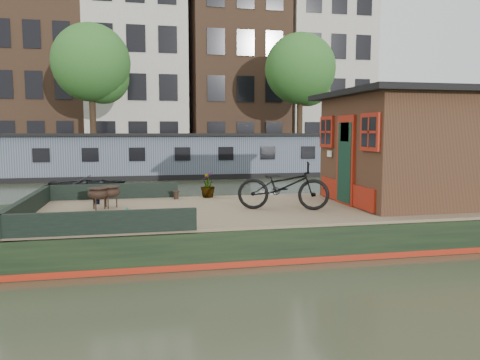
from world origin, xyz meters
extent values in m
plane|color=#303723|center=(0.00, 0.00, 0.00)|extent=(120.00, 120.00, 0.00)
cube|color=black|center=(0.00, 0.00, 0.30)|extent=(12.00, 4.00, 0.60)
cylinder|color=black|center=(-6.00, 0.00, 0.30)|extent=(4.00, 4.00, 0.60)
cube|color=maroon|center=(0.00, 0.00, 0.06)|extent=(12.02, 4.02, 0.10)
cube|color=#856C52|center=(0.00, 0.00, 0.62)|extent=(11.80, 3.80, 0.05)
cube|color=black|center=(-5.92, 0.00, 0.82)|extent=(0.12, 4.00, 0.35)
cube|color=black|center=(-4.50, 1.92, 0.82)|extent=(3.00, 0.12, 0.35)
cube|color=black|center=(-4.50, -1.92, 0.82)|extent=(3.00, 0.12, 0.35)
cube|color=black|center=(2.20, 0.00, 1.80)|extent=(3.50, 3.00, 2.30)
cube|color=black|center=(2.20, 0.00, 3.01)|extent=(4.00, 3.50, 0.12)
cube|color=maroon|center=(0.42, 0.00, 1.60)|extent=(0.06, 0.80, 1.90)
cube|color=black|center=(0.40, 0.00, 1.55)|extent=(0.04, 0.64, 1.70)
cube|color=maroon|center=(0.42, -1.05, 2.20)|extent=(0.06, 0.72, 0.72)
cube|color=maroon|center=(0.42, 1.05, 2.20)|extent=(0.06, 0.72, 0.72)
imported|color=black|center=(-1.07, -0.35, 1.13)|extent=(1.93, 1.16, 0.96)
imported|color=brown|center=(-4.80, 1.17, 0.82)|extent=(0.23, 0.24, 0.34)
imported|color=maroon|center=(-2.30, 1.70, 0.95)|extent=(0.40, 0.40, 0.60)
imported|color=#9B522D|center=(-4.07, -1.36, 0.80)|extent=(0.19, 0.19, 0.31)
cylinder|color=black|center=(-3.06, 1.55, 0.75)|extent=(0.17, 0.17, 0.19)
cylinder|color=black|center=(-5.60, -1.62, 0.75)|extent=(0.18, 0.18, 0.21)
imported|color=black|center=(-5.92, 10.07, 0.30)|extent=(2.98, 2.18, 0.61)
cube|color=slate|center=(0.00, 14.00, 1.00)|extent=(20.00, 4.00, 2.00)
cube|color=black|center=(0.00, 14.00, 2.05)|extent=(20.40, 4.40, 0.12)
cube|color=black|center=(0.00, 14.00, 0.12)|extent=(20.00, 4.05, 0.24)
cube|color=#47443F|center=(0.00, 20.50, 0.45)|extent=(60.00, 6.00, 0.90)
cube|color=brown|center=(-10.50, 27.50, 7.50)|extent=(6.00, 8.00, 15.00)
cube|color=#B7B2A3|center=(-4.00, 27.50, 8.25)|extent=(7.00, 8.00, 16.50)
cube|color=brown|center=(3.50, 27.50, 7.75)|extent=(7.00, 8.00, 15.50)
cube|color=#B7B2A3|center=(10.50, 27.50, 8.00)|extent=(6.50, 8.00, 16.00)
cylinder|color=#332316|center=(-6.50, 19.00, 2.90)|extent=(0.36, 0.36, 4.00)
sphere|color=#28521B|center=(-6.50, 19.00, 6.10)|extent=(4.40, 4.40, 4.40)
sphere|color=#28521B|center=(-5.90, 19.30, 5.30)|extent=(3.00, 3.00, 3.00)
cylinder|color=#332316|center=(6.00, 19.00, 2.90)|extent=(0.36, 0.36, 4.00)
sphere|color=#28521B|center=(6.00, 19.00, 6.10)|extent=(4.40, 4.40, 4.40)
sphere|color=#28521B|center=(6.60, 19.30, 5.30)|extent=(3.00, 3.00, 3.00)
camera|label=1|loc=(-3.84, -9.24, 2.21)|focal=35.00mm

